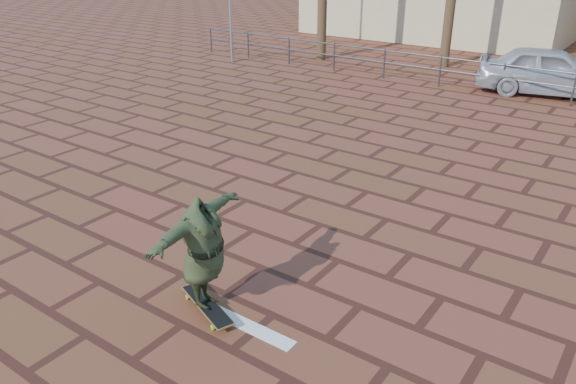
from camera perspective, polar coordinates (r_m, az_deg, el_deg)
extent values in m
plane|color=brown|center=(8.52, -2.66, -7.66)|extent=(120.00, 120.00, 0.00)
cube|color=white|center=(7.40, -4.12, -13.40)|extent=(1.40, 0.22, 0.01)
cylinder|color=#47494F|center=(24.47, -7.83, 15.04)|extent=(0.06, 0.06, 1.00)
cylinder|color=#47494F|center=(23.17, -4.07, 14.65)|extent=(0.06, 0.06, 1.00)
cylinder|color=#47494F|center=(21.98, 0.11, 14.16)|extent=(0.06, 0.06, 1.00)
cylinder|color=#47494F|center=(20.91, 4.71, 13.52)|extent=(0.06, 0.06, 1.00)
cylinder|color=#47494F|center=(19.98, 9.75, 12.73)|extent=(0.06, 0.06, 1.00)
cylinder|color=#47494F|center=(19.22, 15.19, 11.75)|extent=(0.06, 0.06, 1.00)
cylinder|color=#47494F|center=(18.64, 20.98, 10.60)|extent=(0.06, 0.06, 1.00)
cylinder|color=#47494F|center=(18.26, 27.03, 9.27)|extent=(0.06, 0.06, 1.00)
cylinder|color=#47494F|center=(18.54, 21.20, 11.94)|extent=(24.00, 0.05, 0.05)
cylinder|color=#47494F|center=(18.63, 21.01, 10.75)|extent=(24.00, 0.05, 0.05)
cube|color=olive|center=(7.65, -8.22, -11.28)|extent=(1.14, 0.64, 0.02)
cube|color=black|center=(7.65, -8.22, -11.21)|extent=(1.10, 0.61, 0.00)
cube|color=silver|center=(7.97, -9.44, -10.03)|extent=(0.12, 0.19, 0.03)
cube|color=silver|center=(7.39, -6.86, -13.00)|extent=(0.12, 0.19, 0.03)
cylinder|color=#90C429|center=(7.95, -10.18, -10.45)|extent=(0.08, 0.05, 0.07)
cylinder|color=#90C429|center=(8.02, -8.68, -9.98)|extent=(0.08, 0.05, 0.07)
cylinder|color=#90C429|center=(7.37, -7.65, -13.47)|extent=(0.08, 0.05, 0.07)
cylinder|color=#90C429|center=(7.44, -6.05, -12.92)|extent=(0.08, 0.05, 0.07)
imported|color=#2E381E|center=(7.22, -8.60, -6.16)|extent=(0.86, 1.99, 1.56)
imported|color=#AEAFB5|center=(19.31, 25.13, 11.06)|extent=(4.56, 2.69, 1.46)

